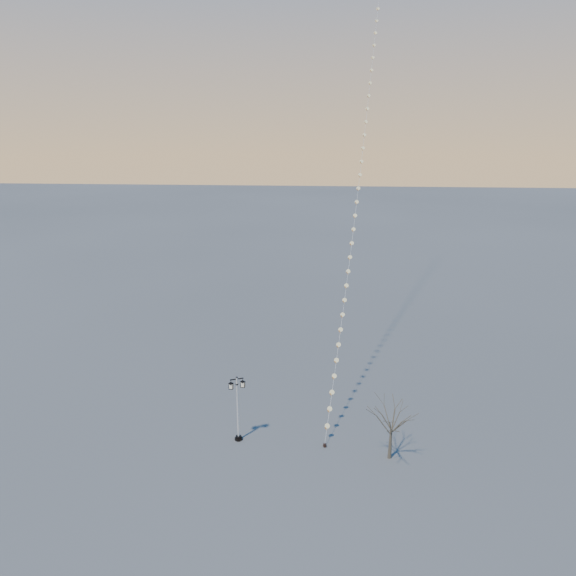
# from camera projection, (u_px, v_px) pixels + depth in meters

# --- Properties ---
(ground) EXTENTS (300.00, 300.00, 0.00)m
(ground) POSITION_uv_depth(u_px,v_px,m) (286.00, 442.00, 33.58)
(ground) COLOR #525353
(ground) RESTS_ON ground
(street_lamp) EXTENTS (1.08, 0.68, 4.48)m
(street_lamp) POSITION_uv_depth(u_px,v_px,m) (238.00, 405.00, 33.08)
(street_lamp) COLOR black
(street_lamp) RESTS_ON ground
(bare_tree) EXTENTS (2.22, 2.22, 3.69)m
(bare_tree) POSITION_uv_depth(u_px,v_px,m) (392.00, 421.00, 31.21)
(bare_tree) COLOR #4C4434
(bare_tree) RESTS_ON ground
(kite_train) EXTENTS (5.82, 35.76, 39.06)m
(kite_train) POSITION_uv_depth(u_px,v_px,m) (363.00, 124.00, 43.89)
(kite_train) COLOR black
(kite_train) RESTS_ON ground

